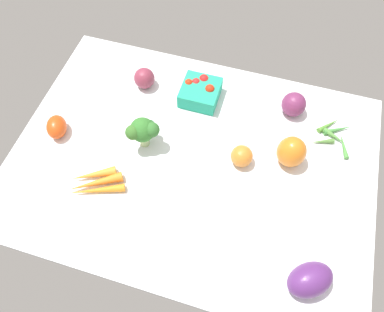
% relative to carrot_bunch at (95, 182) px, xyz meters
% --- Properties ---
extents(tablecloth, '(1.04, 0.76, 0.02)m').
position_rel_carrot_bunch_xyz_m(tablecloth, '(0.23, 0.15, -0.02)').
color(tablecloth, white).
rests_on(tablecloth, ground).
extents(carrot_bunch, '(0.16, 0.12, 0.03)m').
position_rel_carrot_bunch_xyz_m(carrot_bunch, '(0.00, 0.00, 0.00)').
color(carrot_bunch, orange).
rests_on(carrot_bunch, tablecloth).
extents(heirloom_tomato_orange, '(0.06, 0.06, 0.06)m').
position_rel_carrot_bunch_xyz_m(heirloom_tomato_orange, '(0.37, 0.19, 0.02)').
color(heirloom_tomato_orange, orange).
rests_on(heirloom_tomato_orange, tablecloth).
extents(roma_tomato, '(0.08, 0.09, 0.06)m').
position_rel_carrot_bunch_xyz_m(roma_tomato, '(-0.18, 0.13, 0.02)').
color(roma_tomato, '#D74716').
rests_on(roma_tomato, tablecloth).
extents(okra_pile, '(0.12, 0.14, 0.02)m').
position_rel_carrot_bunch_xyz_m(okra_pile, '(0.62, 0.35, -0.01)').
color(okra_pile, '#53903F').
rests_on(okra_pile, tablecloth).
extents(broccoli_head, '(0.09, 0.09, 0.11)m').
position_rel_carrot_bunch_xyz_m(broccoli_head, '(0.09, 0.17, 0.06)').
color(broccoli_head, '#A5BD7F').
rests_on(broccoli_head, tablecloth).
extents(red_onion_near_basket, '(0.07, 0.07, 0.07)m').
position_rel_carrot_bunch_xyz_m(red_onion_near_basket, '(0.01, 0.38, 0.02)').
color(red_onion_near_basket, '#853145').
rests_on(red_onion_near_basket, tablecloth).
extents(red_onion_center, '(0.07, 0.07, 0.07)m').
position_rel_carrot_bunch_xyz_m(red_onion_center, '(0.48, 0.41, 0.02)').
color(red_onion_center, '#712B56').
rests_on(red_onion_center, tablecloth).
extents(bell_pepper_orange, '(0.10, 0.10, 0.10)m').
position_rel_carrot_bunch_xyz_m(bell_pepper_orange, '(0.50, 0.23, 0.04)').
color(bell_pepper_orange, orange).
rests_on(bell_pepper_orange, tablecloth).
extents(berry_basket, '(0.12, 0.12, 0.07)m').
position_rel_carrot_bunch_xyz_m(berry_basket, '(0.19, 0.38, 0.02)').
color(berry_basket, '#22A07D').
rests_on(berry_basket, tablecloth).
extents(eggplant, '(0.14, 0.13, 0.08)m').
position_rel_carrot_bunch_xyz_m(eggplant, '(0.60, -0.10, 0.03)').
color(eggplant, '#592A6E').
rests_on(eggplant, tablecloth).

